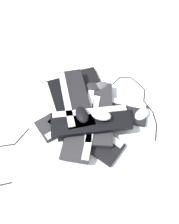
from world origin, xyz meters
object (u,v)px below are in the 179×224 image
Objects in this scene: keyboard_0 at (73,114)px; mouse_0 at (82,115)px; keyboard_8 at (75,97)px; mouse_2 at (100,86)px; keyboard_1 at (85,133)px; keyboard_2 at (110,108)px; keyboard_6 at (99,112)px; keyboard_4 at (61,106)px; keyboard_5 at (82,125)px; keyboard_3 at (93,93)px; mouse_4 at (101,115)px; mouse_1 at (94,88)px; keyboard_7 at (91,121)px; mouse_3 at (142,114)px; mouse_5 at (93,87)px.

mouse_0 reaches higher than keyboard_0.
keyboard_8 reaches higher than mouse_2.
keyboard_2 is (-0.16, -0.16, 0.00)m from keyboard_1.
keyboard_8 is at bearing -35.30° from keyboard_6.
keyboard_5 is (-0.12, 0.14, 0.00)m from keyboard_4.
keyboard_3 is 0.18m from keyboard_6.
keyboard_8 is 0.22m from mouse_4.
keyboard_0 is at bearing -60.99° from keyboard_5.
mouse_1 is at bearing -129.68° from keyboard_3.
keyboard_5 is 1.03× the size of keyboard_7.
mouse_2 is 0.31m from mouse_3.
keyboard_6 is 4.14× the size of mouse_1.
mouse_3 is at bearing 170.98° from keyboard_4.
keyboard_1 is 0.05m from keyboard_5.
mouse_5 is (-0.14, -0.17, 0.04)m from keyboard_0.
keyboard_0 is 0.98× the size of keyboard_4.
keyboard_1 is 0.93× the size of keyboard_2.
keyboard_1 is 0.12m from mouse_0.
mouse_2 is (-0.13, -0.27, 0.01)m from keyboard_5.
mouse_1 is at bearing -85.22° from keyboard_6.
keyboard_8 is 4.16× the size of mouse_1.
keyboard_8 reaches higher than mouse_5.
keyboard_5 is 0.28m from mouse_1.
keyboard_8 reaches higher than keyboard_4.
keyboard_2 is 0.23m from keyboard_8.
keyboard_4 reaches higher than keyboard_0.
mouse_5 is (0.04, 0.01, 0.00)m from mouse_2.
mouse_3 is at bearing 163.46° from keyboard_8.
mouse_3 is 0.27m from mouse_4.
keyboard_4 is 0.10m from keyboard_8.
keyboard_0 is 0.15m from keyboard_1.
mouse_0 reaches higher than keyboard_6.
mouse_0 is 1.00× the size of mouse_1.
keyboard_8 is at bearing -125.57° from mouse_5.
keyboard_0 is 0.09m from keyboard_4.
keyboard_6 is at bearing 165.99° from keyboard_4.
keyboard_7 is at bearing 53.97° from mouse_2.
keyboard_7 is at bearing 142.39° from keyboard_4.
mouse_2 reaches higher than mouse_3.
mouse_5 reaches higher than keyboard_1.
keyboard_5 is 0.07m from mouse_0.
keyboard_7 is (0.05, 0.08, 0.03)m from keyboard_6.
keyboard_8 is 4.16× the size of mouse_5.
keyboard_3 is at bearing -129.82° from keyboard_0.
mouse_0 is (0.01, -0.06, 0.10)m from keyboard_1.
mouse_1 is at bearing -3.02° from mouse_2.
mouse_0 reaches higher than keyboard_3.
keyboard_7 reaches higher than mouse_5.
mouse_2 is at bearing 23.76° from mouse_5.
mouse_2 is at bearing -114.99° from keyboard_5.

